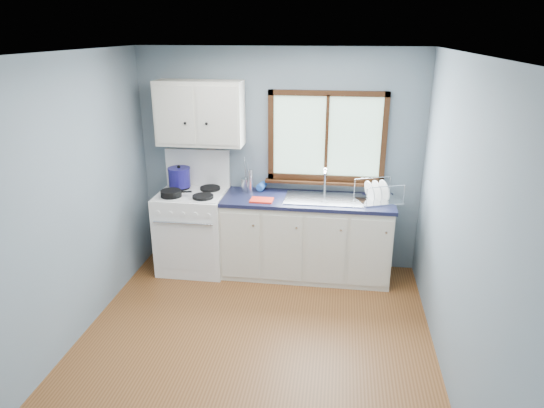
# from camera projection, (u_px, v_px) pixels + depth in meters

# --- Properties ---
(floor) EXTENTS (3.20, 3.60, 0.02)m
(floor) POSITION_uv_depth(u_px,v_px,m) (252.00, 351.00, 4.28)
(floor) COLOR brown
(floor) RESTS_ON ground
(ceiling) EXTENTS (3.20, 3.60, 0.02)m
(ceiling) POSITION_uv_depth(u_px,v_px,m) (247.00, 52.00, 3.42)
(ceiling) COLOR white
(ceiling) RESTS_ON wall_back
(wall_back) EXTENTS (3.20, 0.02, 2.50)m
(wall_back) POSITION_uv_depth(u_px,v_px,m) (279.00, 161.00, 5.53)
(wall_back) COLOR slate
(wall_back) RESTS_ON ground
(wall_front) EXTENTS (3.20, 0.02, 2.50)m
(wall_front) POSITION_uv_depth(u_px,v_px,m) (176.00, 365.00, 2.16)
(wall_front) COLOR slate
(wall_front) RESTS_ON ground
(wall_left) EXTENTS (0.02, 3.60, 2.50)m
(wall_left) POSITION_uv_depth(u_px,v_px,m) (61.00, 208.00, 4.06)
(wall_left) COLOR slate
(wall_left) RESTS_ON ground
(wall_right) EXTENTS (0.02, 3.60, 2.50)m
(wall_right) POSITION_uv_depth(u_px,v_px,m) (461.00, 229.00, 3.63)
(wall_right) COLOR slate
(wall_right) RESTS_ON ground
(gas_range) EXTENTS (0.76, 0.69, 1.36)m
(gas_range) POSITION_uv_depth(u_px,v_px,m) (193.00, 228.00, 5.60)
(gas_range) COLOR white
(gas_range) RESTS_ON floor
(base_cabinets) EXTENTS (1.85, 0.60, 0.88)m
(base_cabinets) POSITION_uv_depth(u_px,v_px,m) (306.00, 241.00, 5.48)
(base_cabinets) COLOR beige
(base_cabinets) RESTS_ON floor
(countertop) EXTENTS (1.89, 0.64, 0.04)m
(countertop) POSITION_uv_depth(u_px,v_px,m) (307.00, 200.00, 5.31)
(countertop) COLOR black
(countertop) RESTS_ON base_cabinets
(sink) EXTENTS (0.84, 0.46, 0.44)m
(sink) POSITION_uv_depth(u_px,v_px,m) (323.00, 204.00, 5.30)
(sink) COLOR silver
(sink) RESTS_ON countertop
(window) EXTENTS (1.36, 0.10, 1.03)m
(window) POSITION_uv_depth(u_px,v_px,m) (326.00, 143.00, 5.35)
(window) COLOR #9EC6A8
(window) RESTS_ON wall_back
(upper_cabinets) EXTENTS (0.95, 0.35, 0.70)m
(upper_cabinets) POSITION_uv_depth(u_px,v_px,m) (200.00, 113.00, 5.29)
(upper_cabinets) COLOR beige
(upper_cabinets) RESTS_ON wall_back
(skillet) EXTENTS (0.36, 0.28, 0.05)m
(skillet) POSITION_uv_depth(u_px,v_px,m) (171.00, 192.00, 5.30)
(skillet) COLOR black
(skillet) RESTS_ON gas_range
(stockpot) EXTENTS (0.32, 0.32, 0.25)m
(stockpot) POSITION_uv_depth(u_px,v_px,m) (179.00, 177.00, 5.54)
(stockpot) COLOR navy
(stockpot) RESTS_ON gas_range
(utensil_crock) EXTENTS (0.14, 0.14, 0.38)m
(utensil_crock) POSITION_uv_depth(u_px,v_px,m) (246.00, 184.00, 5.52)
(utensil_crock) COLOR silver
(utensil_crock) RESTS_ON countertop
(thermos) EXTENTS (0.07, 0.07, 0.27)m
(thermos) POSITION_uv_depth(u_px,v_px,m) (250.00, 181.00, 5.43)
(thermos) COLOR silver
(thermos) RESTS_ON countertop
(soap_bottle) EXTENTS (0.11, 0.11, 0.24)m
(soap_bottle) POSITION_uv_depth(u_px,v_px,m) (259.00, 182.00, 5.46)
(soap_bottle) COLOR #2155AF
(soap_bottle) RESTS_ON countertop
(dish_towel) EXTENTS (0.25, 0.18, 0.02)m
(dish_towel) POSITION_uv_depth(u_px,v_px,m) (262.00, 200.00, 5.22)
(dish_towel) COLOR red
(dish_towel) RESTS_ON countertop
(dish_rack) EXTENTS (0.54, 0.48, 0.23)m
(dish_rack) POSITION_uv_depth(u_px,v_px,m) (378.00, 196.00, 5.20)
(dish_rack) COLOR silver
(dish_rack) RESTS_ON countertop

